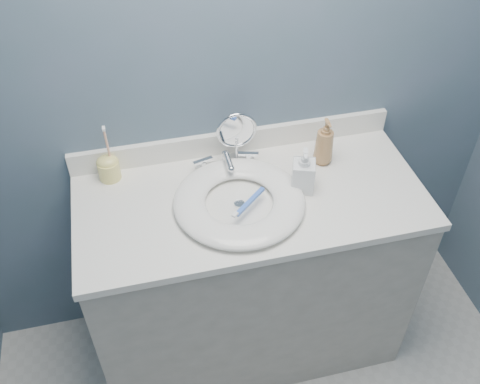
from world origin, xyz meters
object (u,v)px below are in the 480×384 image
object	(u,v)px
makeup_mirror	(237,136)
toothbrush_holder	(109,167)
soap_bottle_amber	(325,142)
soap_bottle_clear	(304,170)

from	to	relation	value
makeup_mirror	toothbrush_holder	size ratio (longest dim) A/B	0.97
makeup_mirror	toothbrush_holder	xyz separation A→B (m)	(-0.46, 0.02, -0.07)
makeup_mirror	toothbrush_holder	bearing A→B (deg)	178.24
soap_bottle_amber	toothbrush_holder	world-z (taller)	toothbrush_holder
soap_bottle_clear	toothbrush_holder	world-z (taller)	toothbrush_holder
makeup_mirror	soap_bottle_amber	distance (m)	0.32
makeup_mirror	soap_bottle_clear	distance (m)	0.28
soap_bottle_amber	toothbrush_holder	bearing A→B (deg)	175.25
soap_bottle_clear	toothbrush_holder	distance (m)	0.69
makeup_mirror	soap_bottle_amber	bearing A→B (deg)	-12.84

